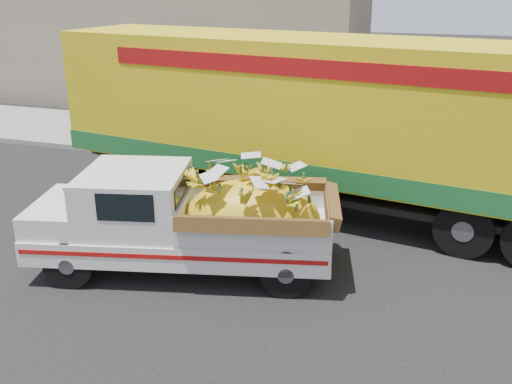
% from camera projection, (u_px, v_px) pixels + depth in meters
% --- Properties ---
extents(ground, '(100.00, 100.00, 0.00)m').
position_uv_depth(ground, '(191.00, 262.00, 10.60)').
color(ground, black).
rests_on(ground, ground).
extents(curb, '(60.00, 0.25, 0.15)m').
position_uv_depth(curb, '(277.00, 166.00, 15.77)').
color(curb, gray).
rests_on(curb, ground).
extents(sidewalk, '(60.00, 4.00, 0.14)m').
position_uv_depth(sidewalk, '(295.00, 146.00, 17.64)').
color(sidewalk, gray).
rests_on(sidewalk, ground).
extents(building_left, '(18.00, 6.00, 5.00)m').
position_uv_depth(building_left, '(149.00, 40.00, 24.34)').
color(building_left, gray).
rests_on(building_left, ground).
extents(pickup_truck, '(5.53, 3.04, 1.84)m').
position_uv_depth(pickup_truck, '(204.00, 219.00, 10.02)').
color(pickup_truck, black).
rests_on(pickup_truck, ground).
extents(semi_trailer, '(12.07, 4.33, 3.80)m').
position_uv_depth(semi_trailer, '(313.00, 117.00, 12.43)').
color(semi_trailer, black).
rests_on(semi_trailer, ground).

